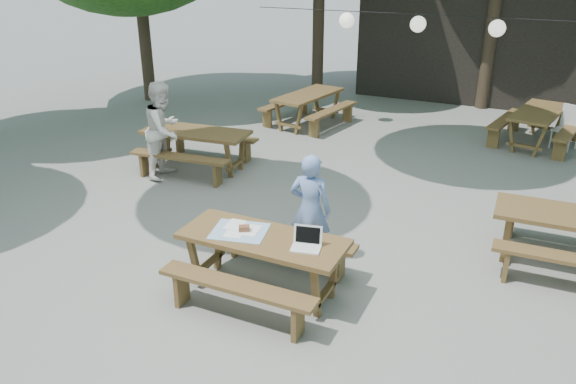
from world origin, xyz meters
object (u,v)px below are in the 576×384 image
Objects in this scene: picnic_table_nw at (197,149)px; woman at (310,209)px; second_person at (164,130)px; plastic_chair at (565,137)px; main_picnic_table at (263,263)px.

picnic_table_nw is 4.03m from woman.
second_person reaches higher than picnic_table_nw.
plastic_chair is at bearing -119.12° from woman.
plastic_chair is at bearing 28.68° from picnic_table_nw.
plastic_chair is at bearing -60.41° from second_person.
plastic_chair is (3.02, 6.54, -0.50)m from woman.
main_picnic_table is 2.22× the size of plastic_chair.
main_picnic_table is 4.32m from second_person.
main_picnic_table is 4.43m from picnic_table_nw.
woman reaches higher than plastic_chair.
picnic_table_nw is 1.36× the size of woman.
picnic_table_nw is 0.79m from second_person.
picnic_table_nw is at bearing -121.99° from plastic_chair.
woman is 1.69× the size of plastic_chair.
main_picnic_table is 0.97× the size of picnic_table_nw.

